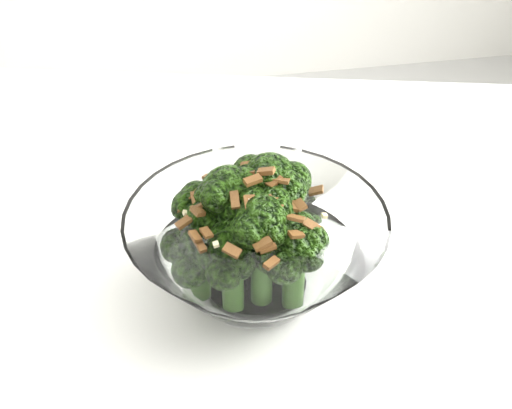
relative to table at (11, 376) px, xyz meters
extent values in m
cylinder|color=white|center=(0.20, -0.01, 0.07)|extent=(0.08, 0.08, 0.01)
cylinder|color=#2B5215|center=(0.15, -0.02, 0.09)|extent=(0.02, 0.02, 0.03)
sphere|color=#24480D|center=(0.15, -0.02, 0.12)|extent=(0.04, 0.04, 0.04)
cylinder|color=#2B5215|center=(0.20, 0.03, 0.10)|extent=(0.02, 0.02, 0.04)
sphere|color=#24480D|center=(0.20, 0.03, 0.12)|extent=(0.03, 0.03, 0.03)
cylinder|color=#2B5215|center=(0.18, 0.00, 0.11)|extent=(0.02, 0.02, 0.07)
sphere|color=#24480D|center=(0.18, 0.00, 0.15)|extent=(0.04, 0.04, 0.04)
cylinder|color=#2B5215|center=(0.21, 0.01, 0.11)|extent=(0.02, 0.02, 0.07)
sphere|color=#24480D|center=(0.21, 0.01, 0.16)|extent=(0.04, 0.04, 0.04)
cylinder|color=#2B5215|center=(0.20, -0.03, 0.11)|extent=(0.02, 0.02, 0.06)
sphere|color=#24480D|center=(0.20, -0.03, 0.15)|extent=(0.04, 0.04, 0.04)
cylinder|color=#2B5215|center=(0.24, 0.02, 0.10)|extent=(0.02, 0.02, 0.04)
sphere|color=#24480D|center=(0.24, 0.02, 0.12)|extent=(0.03, 0.03, 0.03)
cylinder|color=#2B5215|center=(0.17, 0.01, 0.10)|extent=(0.02, 0.02, 0.05)
sphere|color=#24480D|center=(0.17, 0.01, 0.14)|extent=(0.04, 0.04, 0.04)
cylinder|color=#2B5215|center=(0.18, -0.03, 0.10)|extent=(0.02, 0.02, 0.04)
sphere|color=#24480D|center=(0.18, -0.03, 0.13)|extent=(0.04, 0.04, 0.04)
cylinder|color=#2B5215|center=(0.22, -0.04, 0.10)|extent=(0.02, 0.02, 0.05)
sphere|color=#24480D|center=(0.22, -0.04, 0.13)|extent=(0.04, 0.04, 0.04)
cube|color=brown|center=(0.17, -0.05, 0.15)|extent=(0.01, 0.01, 0.01)
cube|color=brown|center=(0.20, 0.02, 0.16)|extent=(0.01, 0.01, 0.00)
cube|color=brown|center=(0.21, -0.01, 0.17)|extent=(0.01, 0.01, 0.01)
cube|color=brown|center=(0.22, -0.02, 0.16)|extent=(0.01, 0.01, 0.00)
cube|color=brown|center=(0.20, -0.01, 0.18)|extent=(0.01, 0.01, 0.01)
cube|color=brown|center=(0.20, -0.06, 0.14)|extent=(0.01, 0.01, 0.00)
cube|color=brown|center=(0.19, 0.01, 0.17)|extent=(0.01, 0.01, 0.01)
cube|color=brown|center=(0.20, 0.00, 0.17)|extent=(0.01, 0.01, 0.01)
cube|color=brown|center=(0.17, 0.04, 0.15)|extent=(0.01, 0.01, 0.00)
cube|color=brown|center=(0.22, -0.05, 0.15)|extent=(0.01, 0.01, 0.01)
cube|color=brown|center=(0.19, 0.05, 0.14)|extent=(0.01, 0.02, 0.01)
cube|color=brown|center=(0.21, -0.03, 0.17)|extent=(0.01, 0.01, 0.01)
cube|color=brown|center=(0.16, 0.00, 0.15)|extent=(0.01, 0.01, 0.00)
cube|color=brown|center=(0.21, 0.00, 0.17)|extent=(0.01, 0.01, 0.00)
cube|color=brown|center=(0.21, 0.00, 0.17)|extent=(0.01, 0.01, 0.00)
cube|color=brown|center=(0.18, -0.02, 0.17)|extent=(0.01, 0.01, 0.01)
cube|color=brown|center=(0.15, 0.00, 0.14)|extent=(0.01, 0.01, 0.01)
cube|color=brown|center=(0.16, -0.01, 0.15)|extent=(0.01, 0.01, 0.00)
cube|color=brown|center=(0.15, -0.01, 0.14)|extent=(0.01, 0.01, 0.01)
cube|color=brown|center=(0.20, 0.04, 0.15)|extent=(0.01, 0.01, 0.00)
cube|color=brown|center=(0.18, 0.01, 0.16)|extent=(0.01, 0.01, 0.01)
cube|color=brown|center=(0.21, 0.00, 0.17)|extent=(0.01, 0.01, 0.01)
cube|color=brown|center=(0.23, -0.04, 0.15)|extent=(0.01, 0.01, 0.01)
cube|color=brown|center=(0.20, 0.02, 0.17)|extent=(0.01, 0.01, 0.01)
cube|color=brown|center=(0.21, -0.01, 0.17)|extent=(0.01, 0.01, 0.00)
cube|color=brown|center=(0.17, 0.03, 0.14)|extent=(0.01, 0.01, 0.00)
cube|color=brown|center=(0.19, -0.04, 0.16)|extent=(0.01, 0.01, 0.01)
cube|color=brown|center=(0.19, -0.05, 0.15)|extent=(0.01, 0.01, 0.01)
cube|color=brown|center=(0.15, -0.03, 0.15)|extent=(0.01, 0.01, 0.00)
cube|color=brown|center=(0.16, -0.01, 0.15)|extent=(0.01, 0.01, 0.01)
cube|color=brown|center=(0.19, 0.00, 0.17)|extent=(0.01, 0.01, 0.01)
cube|color=brown|center=(0.18, 0.04, 0.14)|extent=(0.01, 0.01, 0.00)
cube|color=brown|center=(0.19, -0.03, 0.17)|extent=(0.01, 0.01, 0.01)
cube|color=brown|center=(0.16, 0.00, 0.15)|extent=(0.01, 0.01, 0.00)
cube|color=brown|center=(0.22, -0.03, 0.16)|extent=(0.01, 0.01, 0.00)
cube|color=brown|center=(0.22, 0.01, 0.16)|extent=(0.01, 0.01, 0.01)
cube|color=brown|center=(0.16, -0.03, 0.15)|extent=(0.01, 0.01, 0.00)
cube|color=brown|center=(0.20, -0.05, 0.15)|extent=(0.01, 0.01, 0.00)
cube|color=brown|center=(0.15, -0.04, 0.14)|extent=(0.01, 0.01, 0.01)
cube|color=brown|center=(0.22, 0.00, 0.16)|extent=(0.01, 0.01, 0.01)
cube|color=brown|center=(0.19, 0.01, 0.16)|extent=(0.01, 0.01, 0.00)
cube|color=brown|center=(0.18, 0.01, 0.16)|extent=(0.01, 0.01, 0.01)
cube|color=brown|center=(0.23, 0.02, 0.15)|extent=(0.01, 0.01, 0.00)
cube|color=brown|center=(0.18, 0.03, 0.15)|extent=(0.01, 0.02, 0.01)
cube|color=brown|center=(0.20, 0.04, 0.15)|extent=(0.01, 0.01, 0.01)
cube|color=brown|center=(0.19, -0.01, 0.17)|extent=(0.01, 0.01, 0.00)
cube|color=brown|center=(0.23, 0.00, 0.16)|extent=(0.01, 0.01, 0.01)
cube|color=brown|center=(0.16, 0.01, 0.15)|extent=(0.01, 0.01, 0.01)
cube|color=brown|center=(0.22, -0.04, 0.16)|extent=(0.01, 0.01, 0.00)
cube|color=brown|center=(0.24, 0.01, 0.14)|extent=(0.01, 0.01, 0.01)
cube|color=brown|center=(0.19, -0.04, 0.15)|extent=(0.01, 0.01, 0.01)
cube|color=beige|center=(0.17, 0.04, 0.15)|extent=(0.00, 0.00, 0.00)
cube|color=beige|center=(0.16, -0.04, 0.15)|extent=(0.00, 0.00, 0.00)
cube|color=beige|center=(0.19, -0.04, 0.16)|extent=(0.00, 0.00, 0.00)
cube|color=beige|center=(0.19, -0.02, 0.17)|extent=(0.00, 0.00, 0.00)
cube|color=beige|center=(0.22, 0.01, 0.16)|extent=(0.01, 0.00, 0.01)
cube|color=beige|center=(0.24, -0.04, 0.14)|extent=(0.01, 0.01, 0.00)
cube|color=beige|center=(0.17, -0.05, 0.15)|extent=(0.00, 0.00, 0.00)
cube|color=beige|center=(0.19, 0.00, 0.17)|extent=(0.00, 0.01, 0.00)
cube|color=beige|center=(0.16, 0.02, 0.15)|extent=(0.01, 0.01, 0.01)
cube|color=beige|center=(0.19, -0.02, 0.17)|extent=(0.00, 0.00, 0.00)
cube|color=beige|center=(0.23, 0.03, 0.15)|extent=(0.00, 0.00, 0.00)
cube|color=beige|center=(0.18, 0.03, 0.15)|extent=(0.00, 0.00, 0.00)
cube|color=beige|center=(0.24, -0.03, 0.15)|extent=(0.00, 0.00, 0.00)
cube|color=beige|center=(0.22, 0.04, 0.15)|extent=(0.00, 0.00, 0.00)
cube|color=beige|center=(0.18, -0.04, 0.15)|extent=(0.00, 0.00, 0.00)
cube|color=beige|center=(0.15, 0.00, 0.15)|extent=(0.01, 0.00, 0.00)
cube|color=beige|center=(0.16, 0.02, 0.15)|extent=(0.01, 0.00, 0.00)
camera|label=1|loc=(0.12, -0.40, 0.45)|focal=50.00mm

